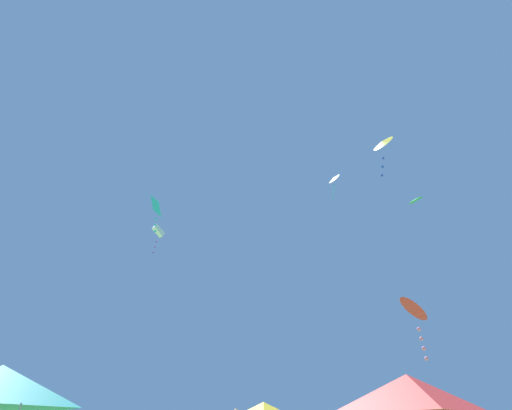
% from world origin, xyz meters
% --- Properties ---
extents(canopy_tent_red, '(3.36, 3.36, 3.59)m').
position_xyz_m(canopy_tent_red, '(4.80, 7.57, 3.05)').
color(canopy_tent_red, '#9E9EA3').
rests_on(canopy_tent_red, ground).
extents(kite_red_delta, '(1.00, 1.24, 2.46)m').
position_xyz_m(kite_red_delta, '(6.38, 10.46, 6.28)').
color(kite_red_delta, red).
extents(kite_white_delta, '(1.21, 1.30, 2.24)m').
position_xyz_m(kite_white_delta, '(6.56, 24.54, 20.88)').
color(kite_white_delta, white).
extents(kite_green_diamond, '(1.04, 0.89, 0.54)m').
position_xyz_m(kite_green_diamond, '(10.16, 17.84, 15.14)').
color(kite_green_diamond, green).
extents(kite_cyan_diamond, '(1.34, 1.39, 3.25)m').
position_xyz_m(kite_cyan_diamond, '(-7.97, 25.75, 19.00)').
color(kite_cyan_diamond, '#2DB7CC').
extents(kite_white_box, '(1.08, 1.19, 2.50)m').
position_xyz_m(kite_white_box, '(-8.42, 28.71, 18.22)').
color(kite_white_box, white).
extents(kite_yellow_delta, '(1.67, 1.73, 2.98)m').
position_xyz_m(kite_yellow_delta, '(8.42, 16.91, 18.77)').
color(kite_yellow_delta, yellow).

